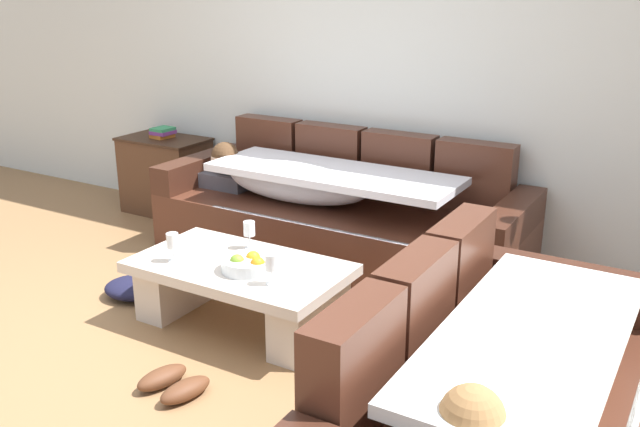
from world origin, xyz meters
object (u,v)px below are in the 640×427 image
Objects in this scene: coffee_table at (240,286)px; wine_glass_near_left at (173,242)px; fruit_bowl at (247,264)px; wine_glass_far_back at (249,230)px; side_cabinet at (166,175)px; pair_of_shoes at (174,384)px; couch_along_wall at (334,216)px; wine_glass_near_right at (272,264)px; book_stack_on_cabinet at (163,133)px; couch_near_window at (498,409)px; crumpled_garment at (137,288)px.

wine_glass_near_left reaches higher than coffee_table.
wine_glass_far_back is (-0.19, 0.27, 0.08)m from fruit_bowl.
side_cabinet is 2.06× the size of pair_of_shoes.
wine_glass_near_left reaches higher than fruit_bowl.
pair_of_shoes is at bearing -84.88° from couch_along_wall.
wine_glass_near_right reaches higher than pair_of_shoes.
pair_of_shoes is at bearing -47.08° from book_stack_on_cabinet.
book_stack_on_cabinet is at bearing 144.79° from wine_glass_near_right.
couch_near_window is 6.71× the size of fruit_bowl.
crumpled_garment is (-0.70, -0.25, -0.44)m from wine_glass_far_back.
fruit_bowl is 2.36m from book_stack_on_cabinet.
couch_near_window is 3.91m from side_cabinet.
wine_glass_near_right reaches higher than coffee_table.
coffee_table is (0.03, -1.11, -0.09)m from couch_along_wall.
fruit_bowl reaches higher than crumpled_garment.
couch_near_window is at bearing -11.56° from wine_glass_near_left.
crumpled_garment is at bearing 77.56° from couch_near_window.
wine_glass_near_right reaches higher than crumpled_garment.
wine_glass_near_left is 0.23× the size of side_cabinet.
book_stack_on_cabinet is (-3.43, 1.91, 0.35)m from couch_near_window.
pair_of_shoes is 0.88× the size of crumpled_garment.
side_cabinet is at bearing 172.70° from couch_along_wall.
coffee_table is 0.76m from pair_of_shoes.
book_stack_on_cabinet is 0.45× the size of crumpled_garment.
pair_of_shoes is 1.15m from crumpled_garment.
couch_near_window is 4.70× the size of crumpled_garment.
fruit_bowl is (0.10, -0.06, 0.18)m from coffee_table.
crumpled_garment is at bearing 143.14° from pair_of_shoes.
wine_glass_near_right is (0.65, 0.02, 0.00)m from wine_glass_near_left.
pair_of_shoes is at bearing -86.93° from fruit_bowl.
crumpled_garment is at bearing -160.60° from wine_glass_far_back.
crumpled_garment is at bearing 174.41° from wine_glass_near_right.
fruit_bowl is 1.69× the size of wine_glass_near_right.
couch_along_wall and couch_near_window have the same top height.
coffee_table is at bearing 149.33° from fruit_bowl.
couch_along_wall is at bearing 91.45° from coffee_table.
couch_near_window is at bearing -29.13° from book_stack_on_cabinet.
wine_glass_near_left is 1.00× the size of wine_glass_far_back.
fruit_bowl is at bearing -83.73° from couch_along_wall.
wine_glass_far_back is 0.86m from crumpled_garment.
book_stack_on_cabinet reaches higher than pair_of_shoes.
couch_along_wall is at bearing 76.51° from wine_glass_near_left.
couch_along_wall is 1.81m from book_stack_on_cabinet.
book_stack_on_cabinet is (-0.01, 0.01, 0.36)m from side_cabinet.
side_cabinet reaches higher than wine_glass_near_right.
crumpled_garment is (-2.43, 0.54, -0.28)m from couch_near_window.
wine_glass_near_right is (-1.33, 0.43, 0.16)m from couch_near_window.
side_cabinet reaches higher than wine_glass_near_left.
crumpled_garment is (-0.45, 0.13, -0.44)m from wine_glass_near_left.
coffee_table is 0.43m from wine_glass_near_right.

